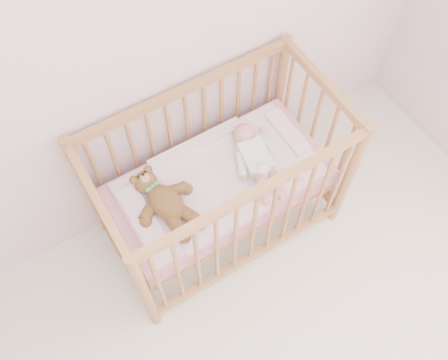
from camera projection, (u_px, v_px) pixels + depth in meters
wall_back at (99, 58)px, 2.17m from camera, size 4.00×0.02×2.70m
crib at (219, 184)px, 2.83m from camera, size 1.36×0.76×1.00m
mattress at (219, 185)px, 2.84m from camera, size 1.22×0.62×0.13m
blanket at (219, 179)px, 2.78m from camera, size 1.10×0.58×0.06m
baby at (256, 156)px, 2.76m from camera, size 0.37×0.60×0.13m
teddy_bear at (166, 202)px, 2.61m from camera, size 0.45×0.57×0.14m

